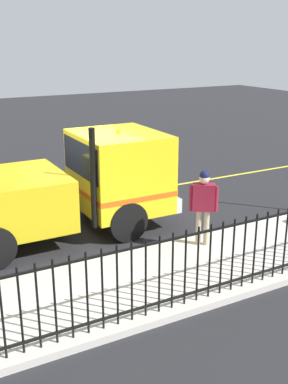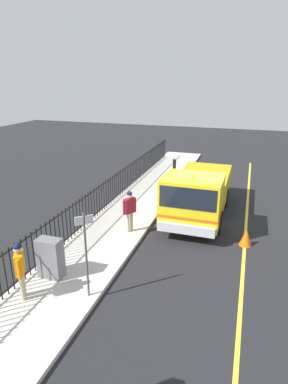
{
  "view_description": "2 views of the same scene",
  "coord_description": "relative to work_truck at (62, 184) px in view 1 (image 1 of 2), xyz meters",
  "views": [
    {
      "loc": [
        10.43,
        -3.98,
        4.54
      ],
      "look_at": [
        1.19,
        1.08,
        1.13
      ],
      "focal_mm": 44.29,
      "sensor_mm": 36.0,
      "label": 1
    },
    {
      "loc": [
        -1.8,
        13.13,
        6.08
      ],
      "look_at": [
        2.34,
        0.38,
        1.34
      ],
      "focal_mm": 30.55,
      "sensor_mm": 36.0,
      "label": 2
    }
  ],
  "objects": [
    {
      "name": "lane_marking",
      "position": [
        -2.18,
        0.55,
        -1.28
      ],
      "size": [
        0.12,
        23.63,
        0.01
      ],
      "primitive_type": "cube",
      "color": "yellow",
      "rests_on": "ground"
    },
    {
      "name": "iron_fence",
      "position": [
        4.25,
        0.55,
        -0.44
      ],
      "size": [
        0.04,
        22.35,
        1.4
      ],
      "color": "black",
      "rests_on": "sidewalk_slab"
    },
    {
      "name": "traffic_cone",
      "position": [
        -2.19,
        1.94,
        -0.94
      ],
      "size": [
        0.47,
        0.47,
        0.67
      ],
      "primitive_type": "cone",
      "color": "orange",
      "rests_on": "ground"
    },
    {
      "name": "ground_plane",
      "position": [
        -0.14,
        0.55,
        -1.28
      ],
      "size": [
        57.76,
        57.76,
        0.0
      ],
      "primitive_type": "plane",
      "color": "#232326",
      "rests_on": "ground"
    },
    {
      "name": "worker_standing",
      "position": [
        2.32,
        2.42,
        -0.09
      ],
      "size": [
        0.45,
        0.54,
        1.72
      ],
      "rotation": [
        0.0,
        0.0,
        -2.17
      ],
      "color": "maroon",
      "rests_on": "sidewalk_slab"
    },
    {
      "name": "work_truck",
      "position": [
        0.0,
        0.0,
        0.0
      ],
      "size": [
        2.41,
        6.45,
        2.75
      ],
      "rotation": [
        0.0,
        0.0,
        -0.01
      ],
      "color": "yellow",
      "rests_on": "ground"
    },
    {
      "name": "sidewalk_slab",
      "position": [
        3.09,
        0.55,
        -1.21
      ],
      "size": [
        2.75,
        26.26,
        0.13
      ],
      "primitive_type": "cube",
      "color": "beige",
      "rests_on": "ground"
    }
  ]
}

